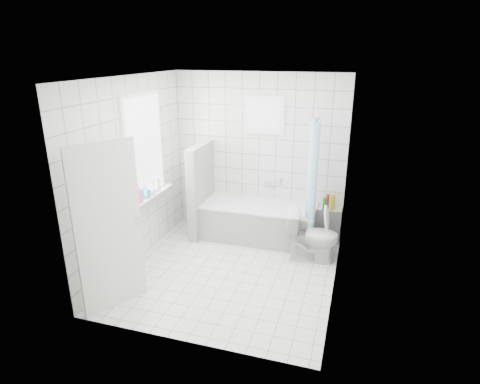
% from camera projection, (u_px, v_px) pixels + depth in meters
% --- Properties ---
extents(ground, '(3.00, 3.00, 0.00)m').
position_uv_depth(ground, '(230.00, 271.00, 5.58)').
color(ground, white).
rests_on(ground, ground).
extents(ceiling, '(3.00, 3.00, 0.00)m').
position_uv_depth(ceiling, '(229.00, 77.00, 4.71)').
color(ceiling, white).
rests_on(ceiling, ground).
extents(wall_back, '(2.80, 0.02, 2.60)m').
position_uv_depth(wall_back, '(259.00, 155.00, 6.49)').
color(wall_back, white).
rests_on(wall_back, ground).
extents(wall_front, '(2.80, 0.02, 2.60)m').
position_uv_depth(wall_front, '(180.00, 229.00, 3.79)').
color(wall_front, white).
rests_on(wall_front, ground).
extents(wall_left, '(0.02, 3.00, 2.60)m').
position_uv_depth(wall_left, '(133.00, 173.00, 5.53)').
color(wall_left, white).
rests_on(wall_left, ground).
extents(wall_right, '(0.02, 3.00, 2.60)m').
position_uv_depth(wall_right, '(341.00, 193.00, 4.76)').
color(wall_right, white).
rests_on(wall_right, ground).
extents(window_left, '(0.01, 0.90, 1.40)m').
position_uv_depth(window_left, '(145.00, 147.00, 5.68)').
color(window_left, white).
rests_on(window_left, wall_left).
extents(window_back, '(0.50, 0.01, 0.50)m').
position_uv_depth(window_back, '(265.00, 115.00, 6.21)').
color(window_back, white).
rests_on(window_back, wall_back).
extents(window_sill, '(0.18, 1.02, 0.08)m').
position_uv_depth(window_sill, '(152.00, 196.00, 5.92)').
color(window_sill, white).
rests_on(window_sill, wall_left).
extents(door, '(0.41, 0.73, 2.00)m').
position_uv_depth(door, '(109.00, 228.00, 4.52)').
color(door, silver).
rests_on(door, ground).
extents(bathtub, '(1.79, 0.77, 0.58)m').
position_uv_depth(bathtub, '(259.00, 221.00, 6.46)').
color(bathtub, white).
rests_on(bathtub, ground).
extents(partition_wall, '(0.15, 0.85, 1.50)m').
position_uv_depth(partition_wall, '(201.00, 190.00, 6.53)').
color(partition_wall, white).
rests_on(partition_wall, ground).
extents(tiled_ledge, '(0.40, 0.24, 0.55)m').
position_uv_depth(tiled_ledge, '(328.00, 224.00, 6.40)').
color(tiled_ledge, white).
rests_on(tiled_ledge, ground).
extents(toilet, '(0.78, 0.50, 0.76)m').
position_uv_depth(toilet, '(312.00, 236.00, 5.75)').
color(toilet, white).
rests_on(toilet, ground).
extents(curtain_rod, '(0.02, 0.80, 0.02)m').
position_uv_depth(curtain_rod, '(318.00, 118.00, 5.64)').
color(curtain_rod, silver).
rests_on(curtain_rod, wall_back).
extents(shower_curtain, '(0.14, 0.48, 1.78)m').
position_uv_depth(shower_curtain, '(313.00, 181.00, 5.82)').
color(shower_curtain, '#4FC2E7').
rests_on(shower_curtain, curtain_rod).
extents(tub_faucet, '(0.18, 0.06, 0.06)m').
position_uv_depth(tub_faucet, '(270.00, 183.00, 6.55)').
color(tub_faucet, silver).
rests_on(tub_faucet, wall_back).
extents(sill_bottles, '(0.16, 0.65, 0.30)m').
position_uv_depth(sill_bottles, '(149.00, 188.00, 5.78)').
color(sill_bottles, '#2CAFC7').
rests_on(sill_bottles, window_sill).
extents(ledge_bottles, '(0.19, 0.16, 0.26)m').
position_uv_depth(ledge_bottles, '(329.00, 202.00, 6.23)').
color(ledge_bottles, gold).
rests_on(ledge_bottles, tiled_ledge).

